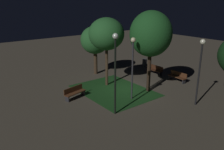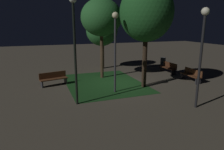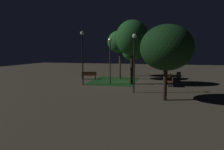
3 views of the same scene
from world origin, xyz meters
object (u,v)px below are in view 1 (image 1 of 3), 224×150
(bench_near_trees, at_px, (75,92))
(trash_bin, at_px, (145,63))
(lamp_post_path_center, at_px, (133,58))
(lamp_post_near_wall, at_px, (200,62))
(tree_lawn_side, at_px, (151,34))
(bench_corner, at_px, (155,69))
(tree_back_left, at_px, (106,34))
(tree_tall_center, at_px, (95,40))
(lamp_post_plaza_west, at_px, (115,62))
(bench_lawn_edge, at_px, (177,76))

(bench_near_trees, bearing_deg, trash_bin, -73.32)
(lamp_post_path_center, height_order, lamp_post_near_wall, lamp_post_near_wall)
(lamp_post_path_center, bearing_deg, tree_lawn_side, -79.79)
(bench_corner, xyz_separation_m, bench_near_trees, (-0.46, 9.32, 0.00))
(tree_back_left, height_order, tree_tall_center, tree_back_left)
(tree_back_left, xyz_separation_m, tree_tall_center, (3.33, -1.06, -1.04))
(bench_near_trees, relative_size, lamp_post_near_wall, 0.40)
(bench_near_trees, relative_size, lamp_post_plaza_west, 0.35)
(bench_near_trees, bearing_deg, tree_lawn_side, -112.96)
(tree_lawn_side, relative_size, lamp_post_path_center, 1.38)
(bench_near_trees, distance_m, tree_tall_center, 6.93)
(lamp_post_near_wall, distance_m, trash_bin, 10.76)
(tree_tall_center, bearing_deg, trash_bin, -99.86)
(tree_tall_center, bearing_deg, lamp_post_near_wall, -171.68)
(lamp_post_near_wall, height_order, lamp_post_plaza_west, lamp_post_plaza_west)
(tree_back_left, bearing_deg, lamp_post_near_wall, -160.08)
(bench_lawn_edge, relative_size, bench_near_trees, 0.98)
(bench_corner, relative_size, trash_bin, 2.13)
(tree_back_left, distance_m, lamp_post_near_wall, 7.69)
(lamp_post_plaza_west, distance_m, trash_bin, 12.41)
(bench_corner, relative_size, lamp_post_plaza_west, 0.34)
(bench_corner, relative_size, bench_near_trees, 0.97)
(tree_back_left, relative_size, lamp_post_path_center, 1.25)
(trash_bin, bearing_deg, tree_back_left, 108.39)
(lamp_post_plaza_west, bearing_deg, tree_lawn_side, -71.65)
(bench_corner, height_order, lamp_post_near_wall, lamp_post_near_wall)
(bench_near_trees, height_order, tree_tall_center, tree_tall_center)
(bench_corner, relative_size, tree_back_left, 0.31)
(bench_corner, distance_m, bench_near_trees, 9.33)
(bench_lawn_edge, relative_size, lamp_post_path_center, 0.39)
(lamp_post_plaza_west, relative_size, trash_bin, 6.20)
(bench_near_trees, bearing_deg, tree_back_left, -76.66)
(bench_near_trees, distance_m, tree_back_left, 5.44)
(tree_back_left, height_order, lamp_post_path_center, tree_back_left)
(bench_corner, xyz_separation_m, lamp_post_plaza_west, (-4.33, 8.48, 3.02))
(tree_lawn_side, distance_m, lamp_post_plaza_west, 5.03)
(bench_lawn_edge, height_order, bench_corner, same)
(trash_bin, bearing_deg, tree_tall_center, 80.14)
(tree_back_left, distance_m, lamp_post_path_center, 3.81)
(tree_lawn_side, bearing_deg, trash_bin, -42.80)
(tree_tall_center, distance_m, trash_bin, 6.67)
(tree_lawn_side, distance_m, lamp_post_near_wall, 4.27)
(tree_tall_center, relative_size, lamp_post_path_center, 1.03)
(tree_back_left, relative_size, lamp_post_plaza_west, 1.10)
(bench_lawn_edge, bearing_deg, tree_tall_center, 35.43)
(tree_lawn_side, bearing_deg, tree_back_left, 30.14)
(tree_back_left, xyz_separation_m, lamp_post_near_wall, (-7.13, -2.59, -1.25))
(bench_lawn_edge, bearing_deg, lamp_post_near_wall, 142.07)
(tree_lawn_side, xyz_separation_m, lamp_post_plaza_west, (-1.54, 4.65, -1.13))
(lamp_post_plaza_west, bearing_deg, lamp_post_path_center, -65.19)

